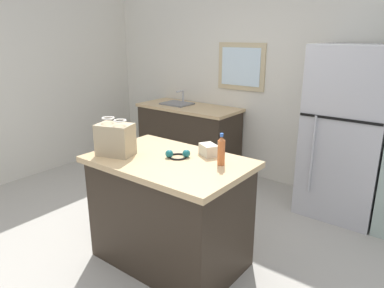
% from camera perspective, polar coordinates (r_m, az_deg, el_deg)
% --- Properties ---
extents(ground, '(6.56, 6.56, 0.00)m').
position_cam_1_polar(ground, '(3.21, -6.41, -18.45)').
color(ground, '#ADA89E').
extents(back_wall, '(5.47, 0.13, 2.73)m').
position_cam_1_polar(back_wall, '(4.59, 13.78, 10.56)').
color(back_wall, silver).
rests_on(back_wall, ground).
extents(kitchen_island, '(1.26, 0.82, 0.92)m').
position_cam_1_polar(kitchen_island, '(3.00, -3.56, -10.63)').
color(kitchen_island, '#33281E').
rests_on(kitchen_island, ground).
extents(refrigerator, '(0.77, 0.71, 1.77)m').
position_cam_1_polar(refrigerator, '(3.99, 23.49, 1.57)').
color(refrigerator, '#B7B7BC').
rests_on(refrigerator, ground).
extents(sink_counter, '(1.43, 0.63, 1.10)m').
position_cam_1_polar(sink_counter, '(5.03, -0.58, 1.12)').
color(sink_counter, '#33281E').
rests_on(sink_counter, ground).
extents(shopping_bag, '(0.33, 0.26, 0.30)m').
position_cam_1_polar(shopping_bag, '(2.94, -12.18, 0.75)').
color(shopping_bag, tan).
rests_on(shopping_bag, kitchen_island).
extents(small_box, '(0.19, 0.17, 0.09)m').
position_cam_1_polar(small_box, '(2.89, 2.67, -0.94)').
color(small_box, beige).
rests_on(small_box, kitchen_island).
extents(bottle, '(0.06, 0.06, 0.25)m').
position_cam_1_polar(bottle, '(2.66, 4.71, -1.09)').
color(bottle, '#C66633').
rests_on(bottle, kitchen_island).
extents(ear_defenders, '(0.21, 0.21, 0.06)m').
position_cam_1_polar(ear_defenders, '(2.84, -2.28, -1.73)').
color(ear_defenders, black).
rests_on(ear_defenders, kitchen_island).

